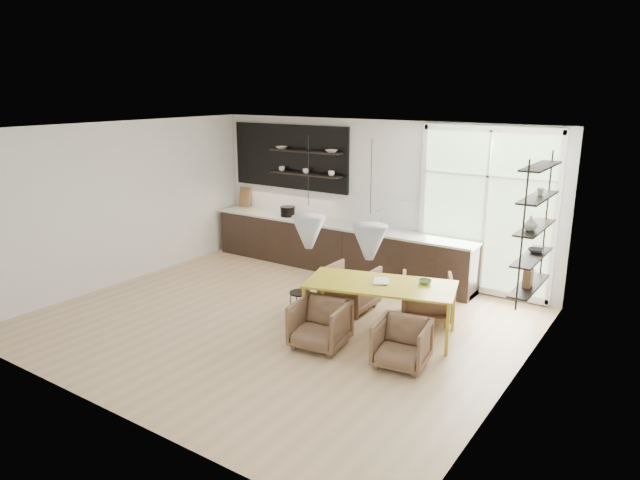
% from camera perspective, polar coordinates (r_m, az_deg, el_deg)
% --- Properties ---
extents(room, '(7.02, 6.01, 2.91)m').
position_cam_1_polar(room, '(8.92, 2.84, 2.01)').
color(room, '#DEB487').
rests_on(room, ground).
extents(kitchen_run, '(5.54, 0.69, 2.75)m').
position_cam_1_polar(kitchen_run, '(11.09, 1.41, 0.03)').
color(kitchen_run, black).
rests_on(kitchen_run, ground).
extents(right_shelving, '(0.26, 1.22, 1.90)m').
position_cam_1_polar(right_shelving, '(7.92, 20.62, 0.80)').
color(right_shelving, black).
rests_on(right_shelving, ground).
extents(dining_table, '(2.28, 1.48, 0.77)m').
position_cam_1_polar(dining_table, '(8.19, 6.06, -4.68)').
color(dining_table, '#B39D20').
rests_on(dining_table, ground).
extents(armchair_back_left, '(0.77, 0.79, 0.72)m').
position_cam_1_polar(armchair_back_left, '(9.18, 3.01, -4.79)').
color(armchair_back_left, brown).
rests_on(armchair_back_left, ground).
extents(armchair_back_right, '(1.01, 1.02, 0.71)m').
position_cam_1_polar(armchair_back_right, '(8.92, 10.61, -5.67)').
color(armchair_back_right, brown).
rests_on(armchair_back_right, ground).
extents(armchair_front_left, '(0.79, 0.81, 0.66)m').
position_cam_1_polar(armchair_front_left, '(7.89, -0.00, -8.42)').
color(armchair_front_left, brown).
rests_on(armchair_front_left, ground).
extents(armchair_front_right, '(0.75, 0.76, 0.61)m').
position_cam_1_polar(armchair_front_right, '(7.46, 8.17, -10.22)').
color(armchair_front_right, brown).
rests_on(armchair_front_right, ground).
extents(wire_stool, '(0.35, 0.35, 0.45)m').
position_cam_1_polar(wire_stool, '(8.78, -1.98, -6.21)').
color(wire_stool, black).
rests_on(wire_stool, ground).
extents(table_book, '(0.33, 0.37, 0.03)m').
position_cam_1_polar(table_book, '(8.23, 5.36, -4.08)').
color(table_book, white).
rests_on(table_book, dining_table).
extents(table_bowl, '(0.22, 0.22, 0.06)m').
position_cam_1_polar(table_bowl, '(8.25, 10.45, -4.12)').
color(table_bowl, '#507A49').
rests_on(table_bowl, dining_table).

